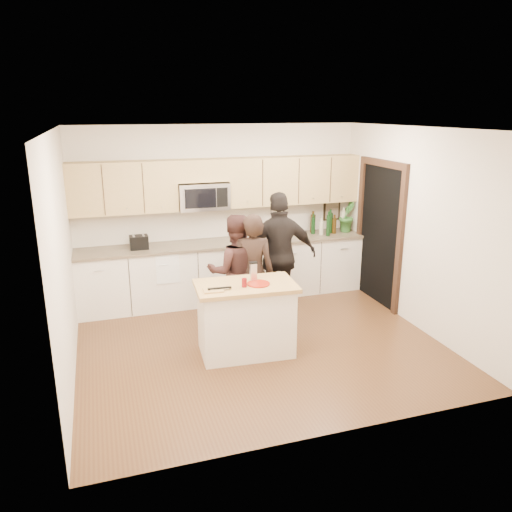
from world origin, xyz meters
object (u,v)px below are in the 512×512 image
object	(u,v)px
island	(246,318)
woman_center	(235,272)
woman_right	(280,256)
toaster	(139,242)
woman_left	(252,273)

from	to	relation	value
island	woman_center	world-z (taller)	woman_center
island	woman_right	world-z (taller)	woman_right
toaster	woman_right	xyz separation A→B (m)	(1.88, -0.88, -0.13)
island	woman_center	xyz separation A→B (m)	(0.10, 0.82, 0.34)
woman_left	woman_right	distance (m)	0.61
woman_right	toaster	bearing A→B (deg)	-19.49
island	woman_center	bearing A→B (deg)	87.11
toaster	woman_left	world-z (taller)	woman_left
woman_left	woman_right	world-z (taller)	woman_right
woman_left	woman_right	xyz separation A→B (m)	(0.51, 0.32, 0.10)
woman_center	island	bearing A→B (deg)	92.53
woman_right	woman_center	bearing A→B (deg)	18.35
island	woman_left	xyz separation A→B (m)	(0.29, 0.65, 0.35)
island	woman_right	xyz separation A→B (m)	(0.80, 0.97, 0.46)
island	toaster	bearing A→B (deg)	124.03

